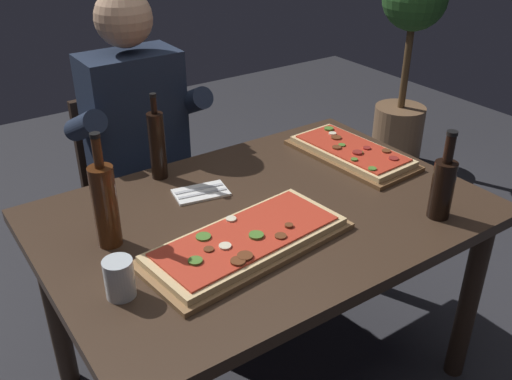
{
  "coord_description": "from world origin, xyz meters",
  "views": [
    {
      "loc": [
        -0.91,
        -1.27,
        1.68
      ],
      "look_at": [
        0.0,
        0.05,
        0.79
      ],
      "focal_mm": 39.78,
      "sensor_mm": 36.0,
      "label": 1
    }
  ],
  "objects_px": {
    "tumbler_near_camera": "(120,280)",
    "pizza_rectangular_front": "(247,241)",
    "diner_chair": "(135,184)",
    "dining_table": "(265,234)",
    "potted_plant_corner": "(407,60)",
    "pizza_rectangular_left": "(351,152)",
    "wine_bottle_dark": "(105,204)",
    "seated_diner": "(141,140)",
    "oil_bottle_amber": "(443,186)",
    "vinegar_bottle_green": "(157,144)"
  },
  "relations": [
    {
      "from": "pizza_rectangular_left",
      "to": "tumbler_near_camera",
      "type": "distance_m",
      "value": 1.08
    },
    {
      "from": "dining_table",
      "to": "potted_plant_corner",
      "type": "distance_m",
      "value": 2.06
    },
    {
      "from": "oil_bottle_amber",
      "to": "diner_chair",
      "type": "height_order",
      "value": "oil_bottle_amber"
    },
    {
      "from": "diner_chair",
      "to": "seated_diner",
      "type": "xyz_separation_m",
      "value": [
        0.0,
        -0.12,
        0.26
      ]
    },
    {
      "from": "pizza_rectangular_left",
      "to": "wine_bottle_dark",
      "type": "relative_size",
      "value": 1.48
    },
    {
      "from": "pizza_rectangular_front",
      "to": "oil_bottle_amber",
      "type": "bearing_deg",
      "value": -18.64
    },
    {
      "from": "wine_bottle_dark",
      "to": "seated_diner",
      "type": "relative_size",
      "value": 0.26
    },
    {
      "from": "seated_diner",
      "to": "potted_plant_corner",
      "type": "distance_m",
      "value": 1.91
    },
    {
      "from": "wine_bottle_dark",
      "to": "tumbler_near_camera",
      "type": "xyz_separation_m",
      "value": [
        -0.07,
        -0.24,
        -0.09
      ]
    },
    {
      "from": "pizza_rectangular_left",
      "to": "potted_plant_corner",
      "type": "xyz_separation_m",
      "value": [
        1.29,
        0.89,
        -0.06
      ]
    },
    {
      "from": "oil_bottle_amber",
      "to": "diner_chair",
      "type": "distance_m",
      "value": 1.36
    },
    {
      "from": "potted_plant_corner",
      "to": "vinegar_bottle_green",
      "type": "bearing_deg",
      "value": -162.53
    },
    {
      "from": "wine_bottle_dark",
      "to": "oil_bottle_amber",
      "type": "xyz_separation_m",
      "value": [
        0.91,
        -0.44,
        -0.03
      ]
    },
    {
      "from": "pizza_rectangular_front",
      "to": "pizza_rectangular_left",
      "type": "height_order",
      "value": "same"
    },
    {
      "from": "tumbler_near_camera",
      "to": "pizza_rectangular_front",
      "type": "bearing_deg",
      "value": -0.45
    },
    {
      "from": "dining_table",
      "to": "diner_chair",
      "type": "bearing_deg",
      "value": 96.48
    },
    {
      "from": "pizza_rectangular_front",
      "to": "potted_plant_corner",
      "type": "height_order",
      "value": "potted_plant_corner"
    },
    {
      "from": "wine_bottle_dark",
      "to": "tumbler_near_camera",
      "type": "distance_m",
      "value": 0.26
    },
    {
      "from": "dining_table",
      "to": "wine_bottle_dark",
      "type": "bearing_deg",
      "value": 168.25
    },
    {
      "from": "dining_table",
      "to": "wine_bottle_dark",
      "type": "distance_m",
      "value": 0.54
    },
    {
      "from": "vinegar_bottle_green",
      "to": "pizza_rectangular_left",
      "type": "bearing_deg",
      "value": -21.6
    },
    {
      "from": "diner_chair",
      "to": "pizza_rectangular_front",
      "type": "bearing_deg",
      "value": -93.83
    },
    {
      "from": "pizza_rectangular_left",
      "to": "oil_bottle_amber",
      "type": "bearing_deg",
      "value": -98.52
    },
    {
      "from": "potted_plant_corner",
      "to": "dining_table",
      "type": "bearing_deg",
      "value": -150.38
    },
    {
      "from": "dining_table",
      "to": "potted_plant_corner",
      "type": "relative_size",
      "value": 1.11
    },
    {
      "from": "pizza_rectangular_front",
      "to": "diner_chair",
      "type": "relative_size",
      "value": 0.75
    },
    {
      "from": "wine_bottle_dark",
      "to": "pizza_rectangular_front",
      "type": "bearing_deg",
      "value": -37.24
    },
    {
      "from": "dining_table",
      "to": "seated_diner",
      "type": "relative_size",
      "value": 1.05
    },
    {
      "from": "diner_chair",
      "to": "seated_diner",
      "type": "relative_size",
      "value": 0.65
    },
    {
      "from": "seated_diner",
      "to": "potted_plant_corner",
      "type": "relative_size",
      "value": 1.06
    },
    {
      "from": "seated_diner",
      "to": "vinegar_bottle_green",
      "type": "bearing_deg",
      "value": -103.12
    },
    {
      "from": "pizza_rectangular_front",
      "to": "tumbler_near_camera",
      "type": "bearing_deg",
      "value": 179.55
    },
    {
      "from": "pizza_rectangular_left",
      "to": "seated_diner",
      "type": "height_order",
      "value": "seated_diner"
    },
    {
      "from": "wine_bottle_dark",
      "to": "pizza_rectangular_left",
      "type": "bearing_deg",
      "value": 1.91
    },
    {
      "from": "dining_table",
      "to": "oil_bottle_amber",
      "type": "xyz_separation_m",
      "value": [
        0.43,
        -0.34,
        0.2
      ]
    },
    {
      "from": "seated_diner",
      "to": "oil_bottle_amber",
      "type": "bearing_deg",
      "value": -64.0
    },
    {
      "from": "pizza_rectangular_front",
      "to": "wine_bottle_dark",
      "type": "xyz_separation_m",
      "value": [
        -0.32,
        0.24,
        0.11
      ]
    },
    {
      "from": "tumbler_near_camera",
      "to": "dining_table",
      "type": "bearing_deg",
      "value": 14.15
    },
    {
      "from": "oil_bottle_amber",
      "to": "seated_diner",
      "type": "xyz_separation_m",
      "value": [
        -0.53,
        1.08,
        -0.11
      ]
    },
    {
      "from": "dining_table",
      "to": "pizza_rectangular_front",
      "type": "relative_size",
      "value": 2.15
    },
    {
      "from": "pizza_rectangular_front",
      "to": "diner_chair",
      "type": "xyz_separation_m",
      "value": [
        0.07,
        1.0,
        -0.27
      ]
    },
    {
      "from": "wine_bottle_dark",
      "to": "seated_diner",
      "type": "height_order",
      "value": "seated_diner"
    },
    {
      "from": "pizza_rectangular_front",
      "to": "diner_chair",
      "type": "height_order",
      "value": "diner_chair"
    },
    {
      "from": "wine_bottle_dark",
      "to": "tumbler_near_camera",
      "type": "height_order",
      "value": "wine_bottle_dark"
    },
    {
      "from": "pizza_rectangular_left",
      "to": "potted_plant_corner",
      "type": "height_order",
      "value": "potted_plant_corner"
    },
    {
      "from": "tumbler_near_camera",
      "to": "seated_diner",
      "type": "distance_m",
      "value": 0.98
    },
    {
      "from": "pizza_rectangular_front",
      "to": "potted_plant_corner",
      "type": "bearing_deg",
      "value": 30.68
    },
    {
      "from": "oil_bottle_amber",
      "to": "diner_chair",
      "type": "relative_size",
      "value": 0.33
    },
    {
      "from": "dining_table",
      "to": "potted_plant_corner",
      "type": "xyz_separation_m",
      "value": [
        1.79,
        1.02,
        0.05
      ]
    },
    {
      "from": "pizza_rectangular_front",
      "to": "vinegar_bottle_green",
      "type": "xyz_separation_m",
      "value": [
        -0.01,
        0.54,
        0.11
      ]
    }
  ]
}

